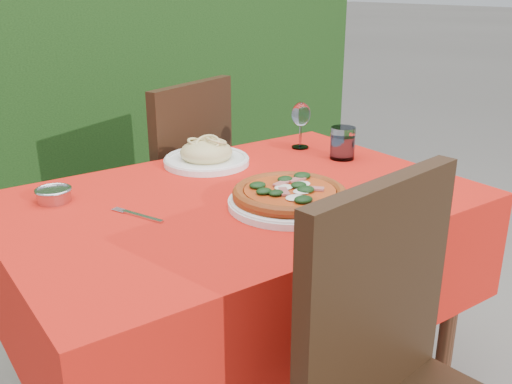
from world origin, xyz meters
TOP-DOWN VIEW (x-y plane):
  - hedge at (0.00, 1.55)m, footprint 3.20×0.55m
  - dining_table at (0.00, 0.00)m, footprint 1.26×0.86m
  - chair_far at (0.14, 0.68)m, footprint 0.56×0.56m
  - pizza_plate at (0.06, -0.15)m, footprint 0.33×0.33m
  - pasta_plate at (0.07, 0.30)m, footprint 0.27×0.27m
  - water_glass at (0.47, 0.09)m, footprint 0.08×0.08m
  - wine_glass at (0.44, 0.27)m, footprint 0.07×0.07m
  - fork at (-0.29, 0.01)m, footprint 0.09×0.17m
  - steel_ramekin at (-0.43, 0.25)m, footprint 0.09×0.09m

SIDE VIEW (x-z plane):
  - chair_far at x=0.14m, z-range 0.07..1.03m
  - dining_table at x=0.00m, z-range 0.22..0.97m
  - fork at x=-0.29m, z-range 0.75..0.75m
  - steel_ramekin at x=-0.43m, z-range 0.75..0.78m
  - pizza_plate at x=0.06m, z-range 0.75..0.81m
  - pasta_plate at x=0.07m, z-range 0.74..0.81m
  - water_glass at x=0.47m, z-range 0.74..0.85m
  - wine_glass at x=0.44m, z-range 0.78..0.94m
  - hedge at x=0.00m, z-range 0.03..1.81m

